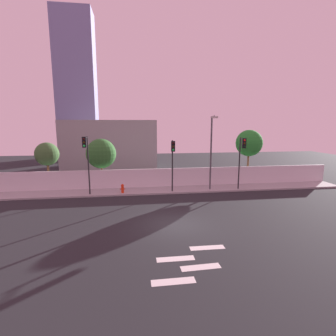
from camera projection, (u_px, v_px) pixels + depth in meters
name	position (u px, v px, depth m)	size (l,w,h in m)	color
ground_plane	(176.00, 224.00, 15.94)	(80.00, 80.00, 0.00)	black
sidewalk	(161.00, 190.00, 23.93)	(36.00, 2.40, 0.15)	#9A9A9A
perimeter_wall	(159.00, 178.00, 25.02)	(36.00, 0.18, 1.80)	silver
crosswalk_marking	(190.00, 263.00, 11.51)	(3.98, 3.01, 0.01)	silver
traffic_light_left	(86.00, 153.00, 21.33)	(0.36, 1.09, 5.11)	black
traffic_light_center	(173.00, 155.00, 22.20)	(0.37, 1.45, 4.71)	black
traffic_light_right	(242.00, 152.00, 23.10)	(0.39, 1.42, 4.91)	black
street_lamp_curbside	(211.00, 147.00, 23.17)	(0.76, 2.07, 6.85)	#4C4C51
fire_hydrant	(122.00, 188.00, 22.74)	(0.44, 0.26, 0.81)	red
roadside_tree_leftmost	(47.00, 154.00, 24.44)	(2.25, 2.25, 4.55)	brown
roadside_tree_midleft	(101.00, 154.00, 25.16)	(2.96, 2.96, 4.87)	brown
roadside_tree_midright	(249.00, 143.00, 27.19)	(2.85, 2.85, 5.71)	brown
low_building_distant	(110.00, 144.00, 37.46)	(13.40, 6.00, 6.88)	gray
tower_on_skyline	(77.00, 87.00, 46.60)	(6.88, 5.00, 26.35)	slate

